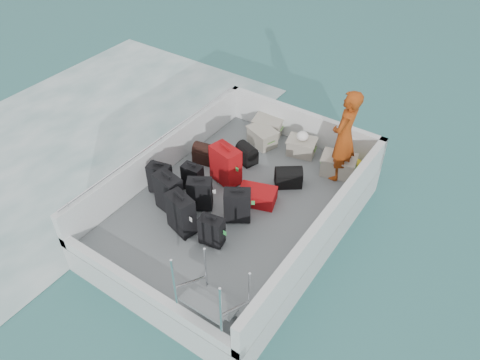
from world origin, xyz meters
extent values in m
plane|color=#175050|center=(0.00, 0.00, 0.00)|extent=(160.00, 160.00, 0.00)
plane|color=white|center=(-4.80, 0.00, 0.00)|extent=(10.00, 10.00, 0.00)
cube|color=silver|center=(0.00, 0.00, 0.30)|extent=(3.60, 5.00, 0.60)
cube|color=slate|center=(0.00, 0.00, 0.61)|extent=(3.30, 4.70, 0.02)
cube|color=silver|center=(-1.73, 0.00, 0.97)|extent=(0.14, 5.00, 0.70)
cube|color=silver|center=(1.73, 0.00, 0.97)|extent=(0.14, 5.00, 0.70)
cube|color=silver|center=(0.00, 2.43, 0.97)|extent=(3.60, 0.14, 0.70)
cube|color=silver|center=(0.00, -2.43, 0.72)|extent=(3.60, 0.14, 0.20)
cylinder|color=silver|center=(-1.73, 0.00, 1.37)|extent=(0.04, 4.80, 0.04)
cube|color=black|center=(-0.87, -0.81, 1.00)|extent=(0.54, 0.37, 0.77)
cube|color=black|center=(-1.32, -0.54, 0.93)|extent=(0.46, 0.32, 0.62)
cube|color=black|center=(-0.89, -0.14, 0.89)|extent=(0.39, 0.25, 0.54)
cube|color=black|center=(-0.37, -1.07, 0.99)|extent=(0.55, 0.41, 0.75)
cube|color=black|center=(-0.46, -0.46, 0.94)|extent=(0.50, 0.44, 0.64)
cube|color=#9A0B11|center=(-0.51, 0.39, 1.01)|extent=(0.63, 0.46, 0.77)
cube|color=black|center=(0.23, -1.02, 0.90)|extent=(0.43, 0.30, 0.55)
cube|color=black|center=(0.25, -0.33, 0.94)|extent=(0.53, 0.47, 0.64)
cube|color=#9A0B11|center=(0.29, 0.25, 0.75)|extent=(0.77, 0.63, 0.26)
cube|color=#A6A091|center=(-0.69, 2.20, 0.80)|extent=(0.66, 0.52, 0.35)
cube|color=#A6A091|center=(-0.59, 1.81, 0.79)|extent=(0.67, 0.57, 0.34)
cube|color=#A6A091|center=(0.25, 1.97, 0.78)|extent=(0.62, 0.50, 0.33)
cube|color=#A6A091|center=(1.15, 1.82, 0.81)|extent=(0.71, 0.57, 0.38)
ellipsoid|color=gold|center=(1.40, 2.16, 0.73)|extent=(0.28, 0.26, 0.22)
ellipsoid|color=white|center=(0.25, 1.97, 1.04)|extent=(0.24, 0.24, 0.18)
imported|color=#CD4D13|center=(1.18, 1.77, 1.55)|extent=(0.46, 0.69, 1.85)
camera|label=1|loc=(3.59, -5.09, 6.48)|focal=35.00mm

